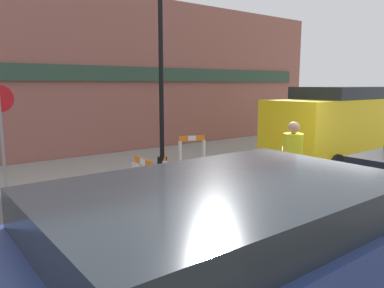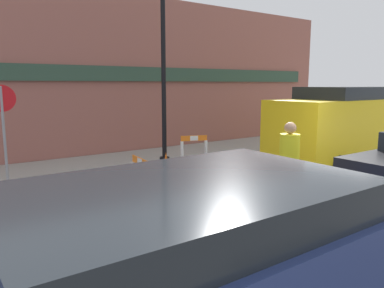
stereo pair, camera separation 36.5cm
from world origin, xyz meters
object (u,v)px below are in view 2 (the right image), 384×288
object	(u,v)px
person_worker	(289,165)
work_van	(346,122)
stop_sign	(3,120)
streetlamp_post	(163,33)
parked_car_0	(188,288)

from	to	relation	value
person_worker	work_van	bearing A→B (deg)	-74.29
stop_sign	streetlamp_post	bearing A→B (deg)	-167.72
parked_car_0	person_worker	bearing A→B (deg)	32.01
stop_sign	person_worker	size ratio (longest dim) A/B	1.33
person_worker	parked_car_0	world-z (taller)	parked_car_0
stop_sign	parked_car_0	bearing A→B (deg)	102.52
streetlamp_post	work_van	bearing A→B (deg)	-28.38
streetlamp_post	stop_sign	size ratio (longest dim) A/B	2.52
work_van	stop_sign	bearing A→B (deg)	163.90
stop_sign	work_van	world-z (taller)	stop_sign
stop_sign	parked_car_0	size ratio (longest dim) A/B	0.51
streetlamp_post	parked_car_0	size ratio (longest dim) A/B	1.29
person_worker	stop_sign	bearing A→B (deg)	35.25
person_worker	parked_car_0	bearing A→B (deg)	115.54
streetlamp_post	parked_car_0	world-z (taller)	streetlamp_post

